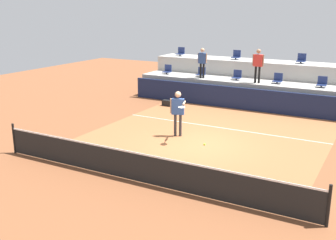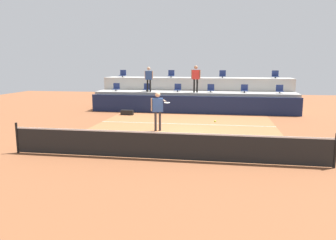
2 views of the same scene
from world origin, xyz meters
name	(u,v)px [view 2 (image 2 of 2)]	position (x,y,z in m)	size (l,w,h in m)	color
ground_plane	(180,134)	(0.00, 0.00, 0.00)	(40.00, 40.00, 0.00)	brown
court_inner_paint	(182,129)	(0.00, 1.00, 0.00)	(9.00, 10.00, 0.01)	#A36038
court_service_line	(186,124)	(0.00, 2.40, 0.01)	(9.00, 0.06, 0.00)	silver
tennis_net	(164,145)	(0.00, -4.00, 0.50)	(10.48, 0.08, 1.07)	black
sponsor_backboard	(192,105)	(0.00, 6.00, 0.55)	(13.00, 0.16, 1.10)	#141E42
seating_tier_lower	(194,101)	(0.00, 7.30, 0.62)	(13.00, 1.80, 1.25)	#ADAAA3
seating_tier_upper	(196,92)	(0.00, 9.10, 1.05)	(13.00, 1.80, 2.10)	#ADAAA3
stadium_chair_lower_far_left	(116,88)	(-5.30, 7.23, 1.46)	(0.44, 0.40, 0.52)	#2D2D33
stadium_chair_lower_left	(147,88)	(-3.16, 7.23, 1.46)	(0.44, 0.40, 0.52)	#2D2D33
stadium_chair_lower_mid_left	(178,88)	(-1.08, 7.23, 1.46)	(0.44, 0.40, 0.52)	#2D2D33
stadium_chair_lower_mid_right	(211,89)	(1.08, 7.23, 1.46)	(0.44, 0.40, 0.52)	#2D2D33
stadium_chair_lower_right	(244,89)	(3.20, 7.23, 1.46)	(0.44, 0.40, 0.52)	#2D2D33
stadium_chair_lower_far_right	(280,90)	(5.36, 7.23, 1.46)	(0.44, 0.40, 0.52)	#2D2D33
stadium_chair_upper_far_left	(123,74)	(-5.37, 9.03, 2.31)	(0.44, 0.40, 0.52)	#2D2D33
stadium_chair_upper_left	(171,74)	(-1.80, 9.03, 2.31)	(0.44, 0.40, 0.52)	#2D2D33
stadium_chair_upper_right	(223,75)	(1.80, 9.03, 2.31)	(0.44, 0.40, 0.52)	#2D2D33
stadium_chair_upper_far_right	(275,75)	(5.32, 9.03, 2.31)	(0.44, 0.40, 0.52)	#2D2D33
tennis_player	(158,107)	(-1.07, 0.48, 1.12)	(1.05, 1.16, 1.81)	#2D2D33
spectator_in_grey	(149,77)	(-2.93, 6.85, 2.22)	(0.57, 0.24, 1.62)	black
spectator_leaning_on_rail	(196,76)	(0.13, 6.85, 2.28)	(0.60, 0.24, 1.71)	black
tennis_ball	(215,121)	(1.61, -3.00, 1.14)	(0.07, 0.07, 0.07)	#CCE033
equipment_bag	(127,112)	(-3.85, 4.84, 0.15)	(0.76, 0.28, 0.30)	black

